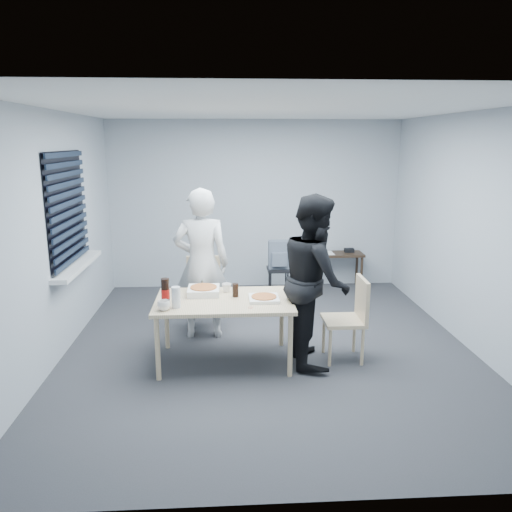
{
  "coord_description": "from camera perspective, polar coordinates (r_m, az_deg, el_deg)",
  "views": [
    {
      "loc": [
        -0.46,
        -5.26,
        2.28
      ],
      "look_at": [
        -0.13,
        0.1,
        1.04
      ],
      "focal_mm": 35.0,
      "sensor_mm": 36.0,
      "label": 1
    }
  ],
  "objects": [
    {
      "name": "room",
      "position": [
        5.98,
        -20.42,
        4.13
      ],
      "size": [
        5.0,
        5.0,
        5.0
      ],
      "color": "#323337",
      "rests_on": "ground"
    },
    {
      "name": "dining_table",
      "position": [
        5.19,
        -3.67,
        -5.6
      ],
      "size": [
        1.41,
        0.89,
        0.69
      ],
      "color": "beige",
      "rests_on": "ground"
    },
    {
      "name": "chair_far",
      "position": [
        6.2,
        -6.01,
        -3.61
      ],
      "size": [
        0.42,
        0.42,
        0.89
      ],
      "color": "beige",
      "rests_on": "ground"
    },
    {
      "name": "chair_right",
      "position": [
        5.37,
        10.89,
        -6.43
      ],
      "size": [
        0.42,
        0.42,
        0.89
      ],
      "color": "beige",
      "rests_on": "ground"
    },
    {
      "name": "person_white",
      "position": [
        5.83,
        -6.23,
        -0.91
      ],
      "size": [
        0.65,
        0.42,
        1.77
      ],
      "primitive_type": "imported",
      "rotation": [
        0.0,
        0.0,
        3.14
      ],
      "color": "silver",
      "rests_on": "ground"
    },
    {
      "name": "person_black",
      "position": [
        5.18,
        6.76,
        -2.71
      ],
      "size": [
        0.47,
        0.86,
        1.77
      ],
      "primitive_type": "imported",
      "rotation": [
        0.0,
        0.0,
        1.57
      ],
      "color": "black",
      "rests_on": "ground"
    },
    {
      "name": "side_table",
      "position": [
        7.93,
        9.09,
        -0.22
      ],
      "size": [
        0.85,
        0.38,
        0.56
      ],
      "color": "#38281A",
      "rests_on": "ground"
    },
    {
      "name": "stool",
      "position": [
        7.35,
        2.58,
        -2.24
      ],
      "size": [
        0.33,
        0.33,
        0.46
      ],
      "color": "black",
      "rests_on": "ground"
    },
    {
      "name": "backpack",
      "position": [
        7.26,
        2.61,
        0.11
      ],
      "size": [
        0.3,
        0.22,
        0.41
      ],
      "rotation": [
        0.0,
        0.0,
        0.18
      ],
      "color": "slate",
      "rests_on": "stool"
    },
    {
      "name": "pizza_box_a",
      "position": [
        5.35,
        -6.0,
        -3.93
      ],
      "size": [
        0.33,
        0.33,
        0.08
      ],
      "rotation": [
        0.0,
        0.0,
        -0.05
      ],
      "color": "white",
      "rests_on": "dining_table"
    },
    {
      "name": "pizza_box_b",
      "position": [
        5.13,
        0.91,
        -4.83
      ],
      "size": [
        0.3,
        0.3,
        0.04
      ],
      "rotation": [
        0.0,
        0.0,
        0.39
      ],
      "color": "white",
      "rests_on": "dining_table"
    },
    {
      "name": "mug_a",
      "position": [
        4.91,
        -10.49,
        -5.58
      ],
      "size": [
        0.17,
        0.17,
        0.1
      ],
      "primitive_type": "imported",
      "rotation": [
        0.0,
        0.0,
        0.52
      ],
      "color": "white",
      "rests_on": "dining_table"
    },
    {
      "name": "mug_b",
      "position": [
        5.41,
        -3.38,
        -3.63
      ],
      "size": [
        0.1,
        0.1,
        0.09
      ],
      "primitive_type": "imported",
      "color": "white",
      "rests_on": "dining_table"
    },
    {
      "name": "cola_glass",
      "position": [
        5.23,
        -2.37,
        -3.92
      ],
      "size": [
        0.07,
        0.07,
        0.14
      ],
      "primitive_type": "cylinder",
      "rotation": [
        0.0,
        0.0,
        -0.14
      ],
      "color": "black",
      "rests_on": "dining_table"
    },
    {
      "name": "soda_bottle",
      "position": [
        5.03,
        -10.31,
        -4.11
      ],
      "size": [
        0.09,
        0.09,
        0.27
      ],
      "rotation": [
        0.0,
        0.0,
        -0.35
      ],
      "color": "black",
      "rests_on": "dining_table"
    },
    {
      "name": "plastic_cups",
      "position": [
        4.95,
        -9.13,
        -4.68
      ],
      "size": [
        0.11,
        0.11,
        0.21
      ],
      "primitive_type": "cylinder",
      "rotation": [
        0.0,
        0.0,
        -0.31
      ],
      "color": "silver",
      "rests_on": "dining_table"
    },
    {
      "name": "rubber_band",
      "position": [
        4.91,
        -0.64,
        -5.92
      ],
      "size": [
        0.06,
        0.06,
        0.0
      ],
      "primitive_type": "torus",
      "rotation": [
        0.0,
        0.0,
        0.37
      ],
      "color": "red",
      "rests_on": "dining_table"
    },
    {
      "name": "papers",
      "position": [
        7.89,
        8.04,
        0.36
      ],
      "size": [
        0.26,
        0.33,
        0.0
      ],
      "primitive_type": "cube",
      "rotation": [
        0.0,
        0.0,
        0.18
      ],
      "color": "white",
      "rests_on": "side_table"
    },
    {
      "name": "black_box",
      "position": [
        8.0,
        10.6,
        0.64
      ],
      "size": [
        0.16,
        0.13,
        0.06
      ],
      "primitive_type": "cube",
      "rotation": [
        0.0,
        0.0,
        -0.18
      ],
      "color": "black",
      "rests_on": "side_table"
    }
  ]
}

